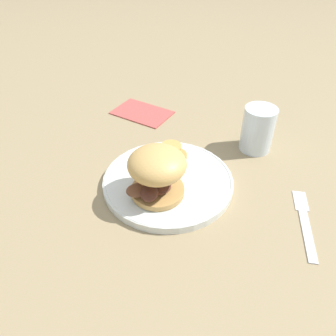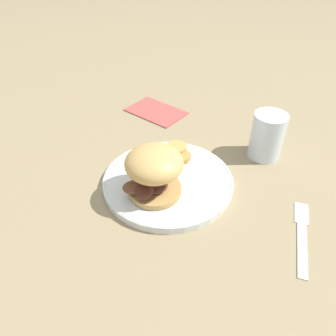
{
  "view_description": "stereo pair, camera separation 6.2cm",
  "coord_description": "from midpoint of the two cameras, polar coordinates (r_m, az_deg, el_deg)",
  "views": [
    {
      "loc": [
        0.44,
        0.2,
        0.43
      ],
      "look_at": [
        0.0,
        0.0,
        0.04
      ],
      "focal_mm": 35.0,
      "sensor_mm": 36.0,
      "label": 1
    },
    {
      "loc": [
        0.41,
        0.26,
        0.43
      ],
      "look_at": [
        0.0,
        0.0,
        0.04
      ],
      "focal_mm": 35.0,
      "sensor_mm": 36.0,
      "label": 2
    }
  ],
  "objects": [
    {
      "name": "ground_plane",
      "position": [
        0.65,
        -2.74,
        -2.99
      ],
      "size": [
        4.0,
        4.0,
        0.0
      ],
      "primitive_type": "plane",
      "color": "#937F5B"
    },
    {
      "name": "dinner_plate",
      "position": [
        0.64,
        -2.76,
        -2.37
      ],
      "size": [
        0.25,
        0.25,
        0.02
      ],
      "color": "silver",
      "rests_on": "ground_plane"
    },
    {
      "name": "sandwich",
      "position": [
        0.57,
        -5.09,
        -0.66
      ],
      "size": [
        0.12,
        0.11,
        0.09
      ],
      "color": "tan",
      "rests_on": "dinner_plate"
    },
    {
      "name": "potato_round_0",
      "position": [
        0.66,
        -6.29,
        0.79
      ],
      "size": [
        0.05,
        0.05,
        0.01
      ],
      "primitive_type": "cylinder",
      "color": "#DBB766",
      "rests_on": "dinner_plate"
    },
    {
      "name": "potato_round_1",
      "position": [
        0.68,
        -0.99,
        2.08
      ],
      "size": [
        0.04,
        0.04,
        0.01
      ],
      "primitive_type": "cylinder",
      "color": "#BC8942",
      "rests_on": "dinner_plate"
    },
    {
      "name": "potato_round_2",
      "position": [
        0.7,
        -1.96,
        3.38
      ],
      "size": [
        0.04,
        0.04,
        0.01
      ],
      "primitive_type": "cylinder",
      "color": "tan",
      "rests_on": "dinner_plate"
    },
    {
      "name": "potato_round_3",
      "position": [
        0.66,
        -3.77,
        0.58
      ],
      "size": [
        0.04,
        0.04,
        0.01
      ],
      "primitive_type": "cylinder",
      "color": "#DBB766",
      "rests_on": "dinner_plate"
    },
    {
      "name": "fork",
      "position": [
        0.61,
        20.12,
        -8.94
      ],
      "size": [
        0.16,
        0.06,
        0.0
      ],
      "color": "silver",
      "rests_on": "ground_plane"
    },
    {
      "name": "drinking_glass",
      "position": [
        0.73,
        13.05,
        6.51
      ],
      "size": [
        0.07,
        0.07,
        0.1
      ],
      "color": "silver",
      "rests_on": "ground_plane"
    },
    {
      "name": "napkin",
      "position": [
        0.88,
        -6.57,
        9.57
      ],
      "size": [
        0.11,
        0.16,
        0.01
      ],
      "primitive_type": "cube",
      "rotation": [
        0.0,
        0.0,
        1.46
      ],
      "color": "#B24C47",
      "rests_on": "ground_plane"
    }
  ]
}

